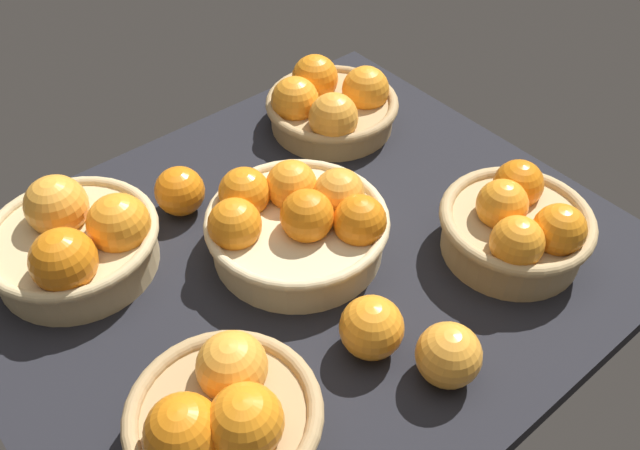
% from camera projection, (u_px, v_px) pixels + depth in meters
% --- Properties ---
extents(market_tray, '(0.84, 0.72, 0.03)m').
position_uv_depth(market_tray, '(302.00, 264.00, 0.94)').
color(market_tray, black).
rests_on(market_tray, ground).
extents(basket_near_right, '(0.21, 0.21, 0.11)m').
position_uv_depth(basket_near_right, '(517.00, 226.00, 0.90)').
color(basket_near_right, tan).
rests_on(basket_near_right, market_tray).
extents(basket_near_left, '(0.21, 0.21, 0.12)m').
position_uv_depth(basket_near_left, '(224.00, 418.00, 0.70)').
color(basket_near_left, tan).
rests_on(basket_near_left, market_tray).
extents(basket_far_right, '(0.22, 0.22, 0.10)m').
position_uv_depth(basket_far_right, '(330.00, 104.00, 1.12)').
color(basket_far_right, tan).
rests_on(basket_far_right, market_tray).
extents(basket_far_left, '(0.23, 0.23, 0.12)m').
position_uv_depth(basket_far_left, '(76.00, 241.00, 0.88)').
color(basket_far_left, tan).
rests_on(basket_far_left, market_tray).
extents(basket_center, '(0.25, 0.25, 0.11)m').
position_uv_depth(basket_center, '(297.00, 222.00, 0.91)').
color(basket_center, '#D3BC8C').
rests_on(basket_center, market_tray).
extents(loose_orange_front_gap, '(0.08, 0.08, 0.08)m').
position_uv_depth(loose_orange_front_gap, '(372.00, 328.00, 0.79)').
color(loose_orange_front_gap, orange).
rests_on(loose_orange_front_gap, market_tray).
extents(loose_orange_back_gap, '(0.08, 0.08, 0.08)m').
position_uv_depth(loose_orange_back_gap, '(449.00, 355.00, 0.77)').
color(loose_orange_back_gap, '#F49E33').
rests_on(loose_orange_back_gap, market_tray).
extents(loose_orange_side_gap, '(0.07, 0.07, 0.07)m').
position_uv_depth(loose_orange_side_gap, '(180.00, 191.00, 0.97)').
color(loose_orange_side_gap, orange).
rests_on(loose_orange_side_gap, market_tray).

